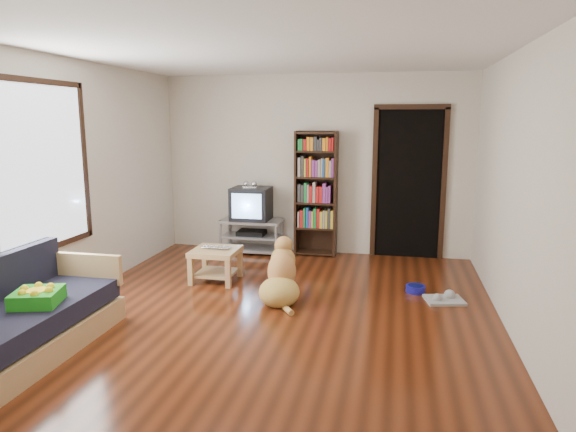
% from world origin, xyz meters
% --- Properties ---
extents(ground, '(5.00, 5.00, 0.00)m').
position_xyz_m(ground, '(0.00, 0.00, 0.00)').
color(ground, '#5B240F').
rests_on(ground, ground).
extents(ceiling, '(5.00, 5.00, 0.00)m').
position_xyz_m(ceiling, '(0.00, 0.00, 2.60)').
color(ceiling, white).
rests_on(ceiling, ground).
extents(wall_back, '(4.50, 0.00, 4.50)m').
position_xyz_m(wall_back, '(0.00, 2.50, 1.30)').
color(wall_back, beige).
rests_on(wall_back, ground).
extents(wall_front, '(4.50, 0.00, 4.50)m').
position_xyz_m(wall_front, '(0.00, -2.50, 1.30)').
color(wall_front, beige).
rests_on(wall_front, ground).
extents(wall_left, '(0.00, 5.00, 5.00)m').
position_xyz_m(wall_left, '(-2.25, 0.00, 1.30)').
color(wall_left, beige).
rests_on(wall_left, ground).
extents(wall_right, '(0.00, 5.00, 5.00)m').
position_xyz_m(wall_right, '(2.25, 0.00, 1.30)').
color(wall_right, beige).
rests_on(wall_right, ground).
extents(green_cushion, '(0.45, 0.45, 0.12)m').
position_xyz_m(green_cushion, '(-1.75, -1.34, 0.48)').
color(green_cushion, green).
rests_on(green_cushion, sofa).
extents(laptop, '(0.35, 0.24, 0.03)m').
position_xyz_m(laptop, '(-0.95, 0.80, 0.41)').
color(laptop, silver).
rests_on(laptop, coffee_table).
extents(dog_bowl, '(0.22, 0.22, 0.08)m').
position_xyz_m(dog_bowl, '(1.44, 0.90, 0.04)').
color(dog_bowl, '#181698').
rests_on(dog_bowl, ground).
extents(grey_rag, '(0.46, 0.40, 0.03)m').
position_xyz_m(grey_rag, '(1.74, 0.65, 0.01)').
color(grey_rag, '#949494').
rests_on(grey_rag, ground).
extents(window, '(0.03, 1.46, 1.70)m').
position_xyz_m(window, '(-2.23, -0.50, 1.50)').
color(window, white).
rests_on(window, wall_left).
extents(doorway, '(1.03, 0.05, 2.19)m').
position_xyz_m(doorway, '(1.35, 2.48, 1.12)').
color(doorway, black).
rests_on(doorway, wall_back).
extents(tv_stand, '(0.90, 0.45, 0.50)m').
position_xyz_m(tv_stand, '(-0.90, 2.25, 0.27)').
color(tv_stand, '#99999E').
rests_on(tv_stand, ground).
extents(crt_tv, '(0.55, 0.52, 0.58)m').
position_xyz_m(crt_tv, '(-0.90, 2.27, 0.74)').
color(crt_tv, black).
rests_on(crt_tv, tv_stand).
extents(bookshelf, '(0.60, 0.30, 1.80)m').
position_xyz_m(bookshelf, '(0.05, 2.34, 1.00)').
color(bookshelf, black).
rests_on(bookshelf, ground).
extents(sofa, '(0.80, 1.80, 0.80)m').
position_xyz_m(sofa, '(-1.87, -1.38, 0.26)').
color(sofa, tan).
rests_on(sofa, ground).
extents(coffee_table, '(0.55, 0.55, 0.40)m').
position_xyz_m(coffee_table, '(-0.95, 0.83, 0.28)').
color(coffee_table, tan).
rests_on(coffee_table, ground).
extents(dog, '(0.47, 0.84, 0.70)m').
position_xyz_m(dog, '(-0.01, 0.31, 0.26)').
color(dog, tan).
rests_on(dog, ground).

